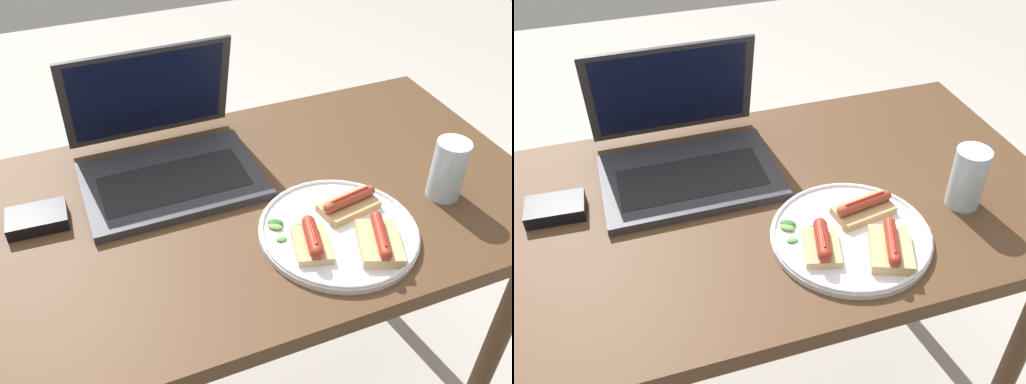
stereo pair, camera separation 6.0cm
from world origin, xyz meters
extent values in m
cube|color=#4C331E|center=(0.00, 0.00, 0.74)|extent=(1.40, 0.68, 0.04)
cylinder|color=#4C331E|center=(0.63, 0.26, 0.36)|extent=(0.05, 0.05, 0.72)
cylinder|color=#4C331E|center=(0.63, -0.26, 0.36)|extent=(0.05, 0.05, 0.72)
cube|color=#2D2D33|center=(-0.02, 0.11, 0.76)|extent=(0.36, 0.25, 0.02)
cube|color=black|center=(-0.02, 0.10, 0.77)|extent=(0.30, 0.14, 0.00)
cube|color=#2D2D33|center=(-0.02, 0.27, 0.89)|extent=(0.36, 0.07, 0.23)
cube|color=#0C1433|center=(-0.02, 0.26, 0.89)|extent=(0.33, 0.06, 0.20)
cylinder|color=silver|center=(0.22, -0.15, 0.76)|extent=(0.30, 0.30, 0.01)
torus|color=silver|center=(0.22, -0.15, 0.77)|extent=(0.29, 0.29, 0.01)
cube|color=tan|center=(0.27, -0.22, 0.78)|extent=(0.11, 0.13, 0.02)
cylinder|color=maroon|center=(0.27, -0.22, 0.80)|extent=(0.06, 0.10, 0.02)
sphere|color=maroon|center=(0.25, -0.27, 0.80)|extent=(0.02, 0.02, 0.02)
sphere|color=maroon|center=(0.28, -0.18, 0.80)|extent=(0.02, 0.02, 0.02)
cylinder|color=red|center=(0.27, -0.22, 0.81)|extent=(0.04, 0.08, 0.01)
cube|color=tan|center=(0.15, -0.18, 0.77)|extent=(0.09, 0.11, 0.01)
cylinder|color=maroon|center=(0.15, -0.18, 0.79)|extent=(0.05, 0.08, 0.03)
sphere|color=maroon|center=(0.14, -0.21, 0.79)|extent=(0.03, 0.03, 0.03)
sphere|color=maroon|center=(0.16, -0.14, 0.79)|extent=(0.03, 0.03, 0.03)
cylinder|color=red|center=(0.15, -0.18, 0.81)|extent=(0.02, 0.07, 0.01)
cube|color=tan|center=(0.27, -0.11, 0.77)|extent=(0.12, 0.08, 0.02)
cylinder|color=#9E3D28|center=(0.27, -0.11, 0.79)|extent=(0.10, 0.04, 0.02)
sphere|color=#9E3D28|center=(0.32, -0.10, 0.79)|extent=(0.02, 0.02, 0.02)
sphere|color=#9E3D28|center=(0.22, -0.12, 0.79)|extent=(0.02, 0.02, 0.02)
cylinder|color=red|center=(0.27, -0.11, 0.80)|extent=(0.09, 0.02, 0.01)
ellipsoid|color=#4C8E3D|center=(0.11, -0.14, 0.77)|extent=(0.02, 0.02, 0.01)
ellipsoid|color=#4C8E3D|center=(0.15, -0.12, 0.77)|extent=(0.02, 0.02, 0.00)
ellipsoid|color=#2D662D|center=(0.12, -0.10, 0.77)|extent=(0.04, 0.03, 0.01)
ellipsoid|color=#709E4C|center=(0.11, -0.11, 0.77)|extent=(0.03, 0.03, 0.01)
ellipsoid|color=#387A33|center=(0.12, -0.09, 0.77)|extent=(0.02, 0.01, 0.00)
cylinder|color=silver|center=(0.47, -0.13, 0.82)|extent=(0.07, 0.07, 0.13)
cube|color=black|center=(-0.30, 0.09, 0.77)|extent=(0.12, 0.08, 0.03)
camera|label=1|loc=(-0.21, -0.82, 1.48)|focal=40.00mm
camera|label=2|loc=(-0.16, -0.84, 1.48)|focal=40.00mm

